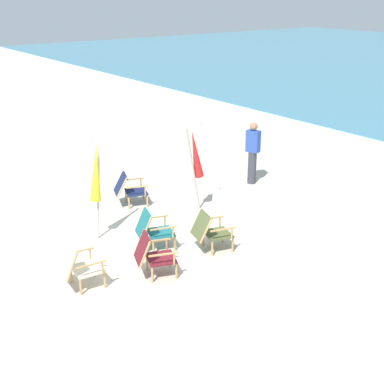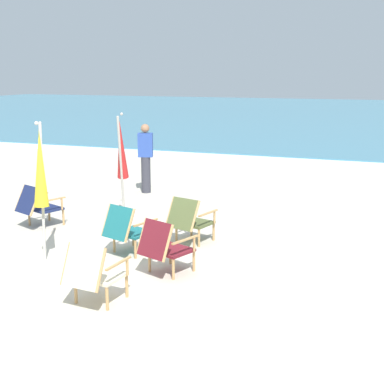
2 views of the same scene
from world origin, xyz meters
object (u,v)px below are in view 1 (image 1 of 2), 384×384
at_px(beach_chair_back_left, 210,230).
at_px(umbrella_furled_red, 195,155).
at_px(beach_chair_front_left, 78,266).
at_px(beach_chair_front_right, 153,229).
at_px(person_near_chairs, 253,152).
at_px(umbrella_furled_yellow, 96,173).
at_px(beach_chair_mid_center, 129,188).
at_px(beach_chair_far_center, 153,254).

xyz_separation_m(beach_chair_back_left, umbrella_furled_red, (-1.75, 0.97, 0.92)).
distance_m(beach_chair_front_left, umbrella_furled_red, 4.05).
distance_m(beach_chair_front_right, person_near_chairs, 4.47).
relative_size(beach_chair_front_left, beach_chair_back_left, 0.94).
height_order(umbrella_furled_yellow, umbrella_furled_red, umbrella_furled_yellow).
relative_size(beach_chair_back_left, umbrella_furled_yellow, 0.41).
relative_size(beach_chair_front_left, beach_chair_mid_center, 0.89).
bearing_deg(beach_chair_mid_center, beach_chair_front_left, -43.86).
relative_size(beach_chair_back_left, person_near_chairs, 0.53).
bearing_deg(umbrella_furled_red, beach_chair_front_right, -60.60).
bearing_deg(umbrella_furled_red, beach_chair_mid_center, -139.51).
xyz_separation_m(beach_chair_front_right, beach_chair_back_left, (0.72, 0.85, -0.00)).
bearing_deg(beach_chair_back_left, umbrella_furled_yellow, -141.71).
xyz_separation_m(beach_chair_front_left, umbrella_furled_yellow, (-1.59, 1.23, 0.96)).
xyz_separation_m(beach_chair_front_left, umbrella_furled_red, (-1.51, 3.64, 0.92)).
bearing_deg(beach_chair_front_left, person_near_chairs, 109.43).
height_order(beach_chair_front_left, beach_chair_back_left, beach_chair_front_left).
xyz_separation_m(beach_chair_front_right, beach_chair_front_left, (0.48, -1.82, -0.00)).
relative_size(umbrella_furled_yellow, person_near_chairs, 1.30).
bearing_deg(beach_chair_front_right, person_near_chairs, 111.41).
xyz_separation_m(umbrella_furled_red, person_near_chairs, (-0.60, 2.32, -0.51)).
height_order(beach_chair_front_right, umbrella_furled_yellow, umbrella_furled_yellow).
distance_m(beach_chair_far_center, beach_chair_back_left, 1.44).
bearing_deg(beach_chair_back_left, beach_chair_front_left, -95.19).
height_order(beach_chair_far_center, beach_chair_front_right, beach_chair_far_center).
distance_m(beach_chair_far_center, beach_chair_mid_center, 3.41).
height_order(beach_chair_back_left, umbrella_furled_red, umbrella_furled_red).
xyz_separation_m(beach_chair_mid_center, beach_chair_back_left, (2.96, 0.06, 0.00)).
bearing_deg(beach_chair_mid_center, person_near_chairs, 79.64).
distance_m(beach_chair_front_right, beach_chair_front_left, 1.88).
height_order(beach_chair_back_left, umbrella_furled_yellow, umbrella_furled_yellow).
distance_m(umbrella_furled_yellow, person_near_chairs, 4.79).
relative_size(beach_chair_front_right, beach_chair_back_left, 0.99).
bearing_deg(person_near_chairs, beach_chair_back_left, -54.50).
bearing_deg(beach_chair_mid_center, umbrella_furled_red, 40.49).
distance_m(beach_chair_far_center, beach_chair_front_left, 1.30).
bearing_deg(beach_chair_front_left, beach_chair_mid_center, 136.14).
xyz_separation_m(umbrella_furled_yellow, umbrella_furled_red, (0.08, 2.41, -0.04)).
bearing_deg(person_near_chairs, beach_chair_far_center, -62.04).
distance_m(beach_chair_front_right, umbrella_furled_yellow, 1.58).
relative_size(umbrella_furled_red, person_near_chairs, 1.26).
xyz_separation_m(beach_chair_far_center, beach_chair_front_left, (-0.40, -1.24, -0.00)).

